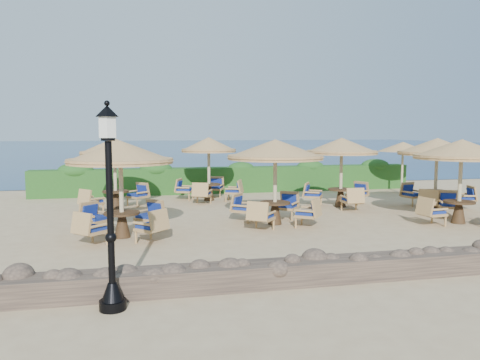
# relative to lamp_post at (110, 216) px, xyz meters

# --- Properties ---
(ground) EXTENTS (120.00, 120.00, 0.00)m
(ground) POSITION_rel_lamp_post_xyz_m (4.80, 6.80, -1.55)
(ground) COLOR tan
(ground) RESTS_ON ground
(sea) EXTENTS (160.00, 160.00, 0.00)m
(sea) POSITION_rel_lamp_post_xyz_m (4.80, 76.80, -1.55)
(sea) COLOR navy
(sea) RESTS_ON ground
(hedge) EXTENTS (18.00, 0.90, 1.20)m
(hedge) POSITION_rel_lamp_post_xyz_m (4.80, 14.00, -0.95)
(hedge) COLOR #1A4616
(hedge) RESTS_ON ground
(stone_wall) EXTENTS (15.00, 0.65, 0.44)m
(stone_wall) POSITION_rel_lamp_post_xyz_m (4.80, 0.60, -1.33)
(stone_wall) COLOR brown
(stone_wall) RESTS_ON ground
(lamp_post) EXTENTS (0.44, 0.44, 3.31)m
(lamp_post) POSITION_rel_lamp_post_xyz_m (0.00, 0.00, 0.00)
(lamp_post) COLOR black
(lamp_post) RESTS_ON ground
(extra_parasol) EXTENTS (2.30, 2.30, 2.41)m
(extra_parasol) POSITION_rel_lamp_post_xyz_m (12.60, 12.00, 0.62)
(extra_parasol) COLOR #C7B78C
(extra_parasol) RESTS_ON ground
(cafe_set_0) EXTENTS (2.87, 2.87, 2.65)m
(cafe_set_0) POSITION_rel_lamp_post_xyz_m (0.01, 5.31, 0.29)
(cafe_set_0) COLOR #C7B78C
(cafe_set_0) RESTS_ON ground
(cafe_set_1) EXTENTS (3.01, 3.01, 2.65)m
(cafe_set_1) POSITION_rel_lamp_post_xyz_m (4.62, 6.16, 0.32)
(cafe_set_1) COLOR #C7B78C
(cafe_set_1) RESTS_ON ground
(cafe_set_2) EXTENTS (2.92, 2.92, 2.65)m
(cafe_set_2) POSITION_rel_lamp_post_xyz_m (10.34, 5.07, 0.38)
(cafe_set_2) COLOR #C7B78C
(cafe_set_2) RESTS_ON ground
(cafe_set_3) EXTENTS (2.56, 2.51, 2.65)m
(cafe_set_3) POSITION_rel_lamp_post_xyz_m (-0.35, 10.10, 0.40)
(cafe_set_3) COLOR #C7B78C
(cafe_set_3) RESTS_ON ground
(cafe_set_4) EXTENTS (2.85, 2.85, 2.65)m
(cafe_set_4) POSITION_rel_lamp_post_xyz_m (3.38, 11.61, 0.11)
(cafe_set_4) COLOR #C7B78C
(cafe_set_4) RESTS_ON ground
(cafe_set_5) EXTENTS (2.77, 2.77, 2.65)m
(cafe_set_5) POSITION_rel_lamp_post_xyz_m (8.06, 8.85, 0.34)
(cafe_set_5) COLOR #C7B78C
(cafe_set_5) RESTS_ON ground
(cafe_set_6) EXTENTS (2.86, 2.86, 2.65)m
(cafe_set_6) POSITION_rel_lamp_post_xyz_m (11.24, 7.54, 0.37)
(cafe_set_6) COLOR #C7B78C
(cafe_set_6) RESTS_ON ground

